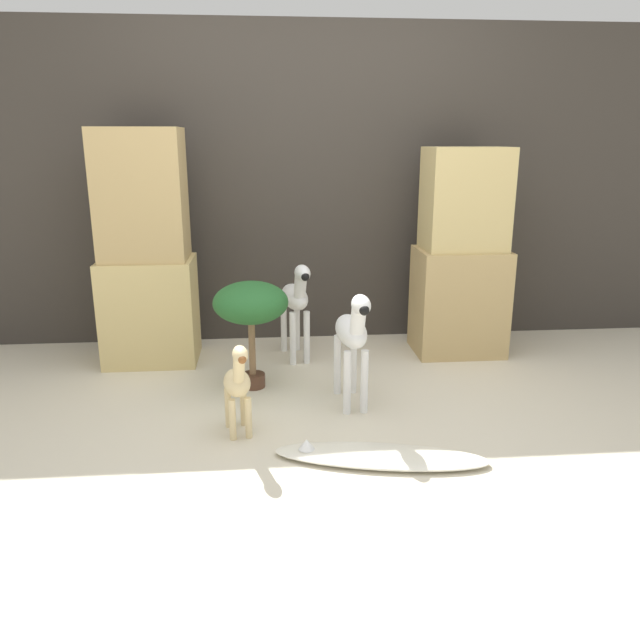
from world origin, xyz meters
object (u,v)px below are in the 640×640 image
object	(u,v)px
zebra_left	(296,299)
potted_palm_front	(251,306)
zebra_right	(353,334)
giraffe_figurine	(238,383)
surfboard	(379,456)

from	to	relation	value
zebra_left	potted_palm_front	world-z (taller)	zebra_left
zebra_right	zebra_left	size ratio (longest dim) A/B	1.00
zebra_right	giraffe_figurine	world-z (taller)	zebra_right
zebra_right	surfboard	world-z (taller)	zebra_right
potted_palm_front	surfboard	xyz separation A→B (m)	(0.59, -0.95, -0.48)
zebra_right	surfboard	bearing A→B (deg)	-86.14
zebra_right	potted_palm_front	size ratio (longest dim) A/B	1.06
giraffe_figurine	surfboard	distance (m)	0.77
giraffe_figurine	zebra_right	bearing A→B (deg)	26.61
zebra_right	potted_palm_front	distance (m)	0.64
giraffe_figurine	surfboard	size ratio (longest dim) A/B	0.50
zebra_right	zebra_left	world-z (taller)	same
zebra_left	surfboard	xyz separation A→B (m)	(0.31, -1.42, -0.39)
zebra_left	surfboard	distance (m)	1.51
zebra_left	potted_palm_front	bearing A→B (deg)	-121.16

